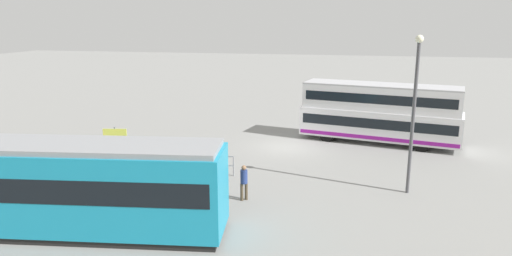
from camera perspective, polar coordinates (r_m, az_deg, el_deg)
name	(u,v)px	position (r m, az deg, el deg)	size (l,w,h in m)	color
ground_plane	(288,147)	(29.29, 4.02, -2.41)	(160.00, 160.00, 0.00)	gray
double_decker_bus	(379,113)	(31.00, 15.19, 1.83)	(10.51, 4.54, 3.90)	white
tram_yellow	(42,185)	(19.23, -25.23, -6.52)	(14.17, 4.54, 3.53)	teal
pedestrian_near_railing	(204,160)	(23.29, -6.57, -4.05)	(0.43, 0.43, 1.76)	#33384C
pedestrian_crossing	(244,180)	(20.57, -1.52, -6.56)	(0.45, 0.45, 1.64)	#4C3F2D
pedestrian_railing	(171,160)	(24.51, -10.55, -4.00)	(6.69, 0.81, 1.08)	gray
info_sign	(115,140)	(25.52, -17.18, -1.44)	(1.25, 0.31, 2.41)	slate
street_lamp	(414,104)	(21.80, 19.19, 2.84)	(0.36, 0.36, 7.32)	#4C4C51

